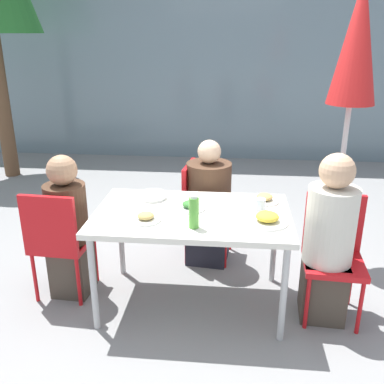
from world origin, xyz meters
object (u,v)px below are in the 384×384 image
object	(u,v)px
closed_umbrella	(356,53)
bottle	(194,212)
chair_left	(58,237)
chair_right	(333,247)
person_far	(208,207)
chair_far	(200,204)
person_right	(328,243)
person_left	(68,230)
drinking_cup	(260,204)
salad_bowl	(153,196)

from	to	relation	value
closed_umbrella	bottle	world-z (taller)	closed_umbrella
chair_left	chair_right	distance (m)	1.97
bottle	person_far	bearing A→B (deg)	87.43
chair_far	person_far	distance (m)	0.09
person_right	person_far	world-z (taller)	person_right
person_left	chair_right	bearing A→B (deg)	2.24
chair_far	bottle	bearing A→B (deg)	8.46
chair_far	closed_umbrella	xyz separation A→B (m)	(1.19, 0.13, 1.25)
chair_left	person_left	bearing A→B (deg)	58.11
chair_left	bottle	size ratio (longest dim) A/B	3.92
chair_left	closed_umbrella	size ratio (longest dim) A/B	0.37
bottle	person_left	bearing A→B (deg)	162.55
person_left	drinking_cup	size ratio (longest dim) A/B	13.28
closed_umbrella	chair_left	bearing A→B (deg)	-158.01
person_left	closed_umbrella	world-z (taller)	closed_umbrella
person_left	chair_left	bearing A→B (deg)	-121.89
person_left	bottle	size ratio (longest dim) A/B	5.01
person_left	bottle	distance (m)	1.06
person_left	drinking_cup	xyz separation A→B (m)	(1.40, 0.03, 0.24)
bottle	chair_left	bearing A→B (deg)	167.51
salad_bowl	chair_far	bearing A→B (deg)	57.25
chair_far	drinking_cup	world-z (taller)	chair_far
chair_right	chair_far	world-z (taller)	same
bottle	salad_bowl	world-z (taller)	bottle
chair_far	closed_umbrella	size ratio (longest dim) A/B	0.37
closed_umbrella	salad_bowl	xyz separation A→B (m)	(-1.51, -0.63, -1.00)
person_right	person_far	xyz separation A→B (m)	(-0.85, 0.73, -0.07)
person_right	closed_umbrella	world-z (taller)	closed_umbrella
chair_left	salad_bowl	xyz separation A→B (m)	(0.66, 0.25, 0.25)
chair_far	person_right	bearing A→B (deg)	55.93
person_right	closed_umbrella	distance (m)	1.52
person_left	salad_bowl	distance (m)	0.67
person_far	salad_bowl	xyz separation A→B (m)	(-0.39, -0.44, 0.25)
chair_right	closed_umbrella	bearing A→B (deg)	-99.76
person_far	drinking_cup	xyz separation A→B (m)	(0.39, -0.58, 0.27)
person_left	closed_umbrella	bearing A→B (deg)	24.27
closed_umbrella	salad_bowl	size ratio (longest dim) A/B	12.11
person_left	closed_umbrella	distance (m)	2.57
chair_left	drinking_cup	distance (m)	1.48
person_far	person_right	bearing A→B (deg)	55.74
drinking_cup	salad_bowl	world-z (taller)	drinking_cup
closed_umbrella	chair_far	bearing A→B (deg)	-173.83
chair_far	bottle	xyz separation A→B (m)	(0.03, -0.97, 0.34)
person_left	salad_bowl	world-z (taller)	person_left
chair_right	chair_far	xyz separation A→B (m)	(-0.98, 0.72, 0.00)
person_left	chair_right	size ratio (longest dim) A/B	1.28
chair_right	person_right	xyz separation A→B (m)	(-0.06, -0.08, 0.07)
chair_left	person_right	xyz separation A→B (m)	(1.91, -0.04, 0.07)
person_left	bottle	bearing A→B (deg)	-13.88
person_right	closed_umbrella	size ratio (longest dim) A/B	0.51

